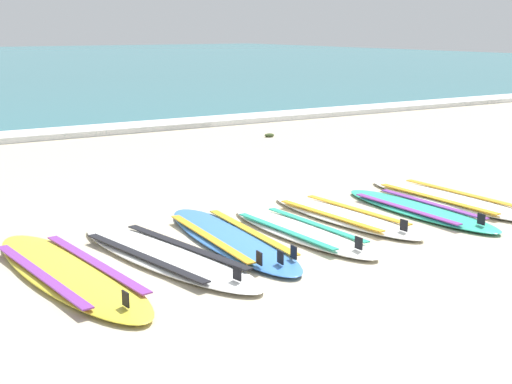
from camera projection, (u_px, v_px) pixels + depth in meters
name	position (u px, v px, depth m)	size (l,w,h in m)	color
ground_plane	(300.00, 249.00, 6.28)	(80.00, 80.00, 0.00)	#C1B599
wave_foam_strip	(54.00, 134.00, 12.72)	(80.00, 0.86, 0.11)	white
surfboard_0	(68.00, 272.00, 5.57)	(0.90, 2.59, 0.18)	yellow
surfboard_1	(165.00, 255.00, 5.99)	(1.06, 2.49, 0.18)	white
surfboard_2	(230.00, 238.00, 6.47)	(0.73, 2.41, 0.18)	#3875CC
surfboard_3	(300.00, 231.00, 6.70)	(0.64, 2.10, 0.18)	silver
surfboard_4	(343.00, 216.00, 7.24)	(0.71, 2.16, 0.18)	silver
surfboard_5	(418.00, 209.00, 7.50)	(0.56, 2.16, 0.18)	#2DB793
surfboard_6	(449.00, 199.00, 7.95)	(0.68, 2.44, 0.18)	silver
seaweed_clump_near_shoreline	(269.00, 135.00, 12.68)	(0.19, 0.15, 0.07)	#384723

